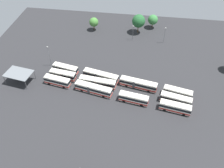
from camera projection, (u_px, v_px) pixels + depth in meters
name	position (u px, v px, depth m)	size (l,w,h in m)	color
ground_plane	(116.00, 90.00, 89.46)	(121.28, 121.28, 0.00)	#28282B
bus_row0_slot0	(57.00, 81.00, 90.47)	(10.43, 4.35, 3.41)	silver
bus_row0_slot1	(63.00, 75.00, 92.99)	(10.48, 3.98, 3.41)	silver
bus_row0_slot2	(66.00, 69.00, 95.68)	(10.62, 4.70, 3.41)	silver
bus_row1_slot0	(93.00, 89.00, 87.35)	(14.19, 5.43, 3.41)	silver
bus_row1_slot1	(97.00, 82.00, 89.88)	(14.15, 4.03, 3.41)	silver
bus_row1_slot2	(101.00, 76.00, 92.53)	(14.19, 5.63, 3.41)	silver
bus_row2_slot0	(134.00, 98.00, 83.87)	(10.65, 4.26, 3.41)	silver
bus_row2_slot2	(138.00, 84.00, 89.25)	(14.20, 5.21, 3.41)	silver
bus_row3_slot0	(175.00, 107.00, 80.85)	(10.79, 4.39, 3.41)	silver
bus_row3_slot1	(176.00, 99.00, 83.50)	(11.10, 4.88, 3.41)	silver
bus_row3_slot2	(178.00, 93.00, 85.92)	(10.54, 4.81, 3.41)	silver
maintenance_shelter	(19.00, 73.00, 90.28)	(10.84, 8.25, 4.17)	slate
lamp_post_near_entrance	(165.00, 35.00, 109.73)	(0.56, 0.28, 7.81)	slate
lamp_post_far_corner	(133.00, 32.00, 111.48)	(0.56, 0.28, 7.53)	slate
lamp_post_mid_lot	(49.00, 55.00, 96.76)	(0.56, 0.28, 9.36)	slate
tree_north_edge	(153.00, 20.00, 119.67)	(4.96, 4.96, 6.93)	brown
tree_south_edge	(139.00, 21.00, 115.14)	(6.32, 6.32, 9.35)	brown
tree_northeast	(94.00, 22.00, 118.19)	(4.48, 4.48, 6.55)	brown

